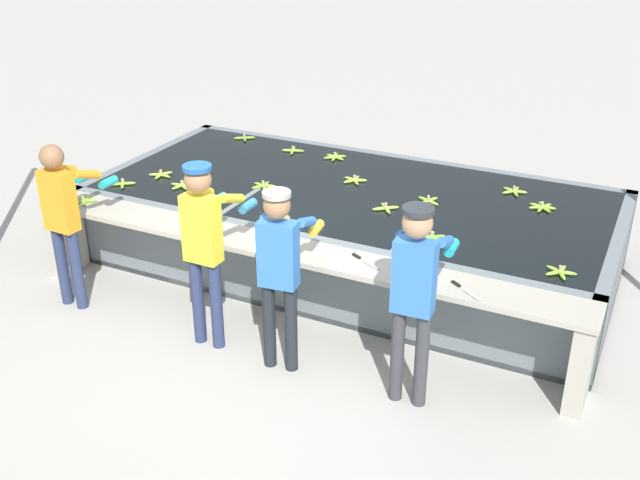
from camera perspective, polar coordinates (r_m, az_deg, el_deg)
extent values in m
plane|color=#A3A099|center=(7.05, -3.50, -7.49)|extent=(80.00, 80.00, 0.00)
cube|color=slate|center=(8.40, 2.38, -1.41)|extent=(5.55, 2.63, 0.06)
cube|color=slate|center=(7.21, -1.61, -2.65)|extent=(5.55, 0.12, 0.86)
cube|color=slate|center=(9.30, 5.56, 3.95)|extent=(5.55, 0.12, 0.86)
cube|color=slate|center=(9.55, -12.67, 4.01)|extent=(0.12, 2.63, 0.86)
cube|color=slate|center=(7.68, 21.30, -2.69)|extent=(0.12, 2.63, 0.86)
cube|color=black|center=(8.22, 2.43, 1.24)|extent=(5.31, 2.39, 0.79)
cube|color=slate|center=(7.98, -5.98, 0.14)|extent=(0.06, 0.80, 0.86)
cube|color=slate|center=(7.26, 6.57, -2.61)|extent=(0.06, 0.80, 0.86)
cube|color=#A8A393|center=(6.81, -2.76, -0.67)|extent=(5.55, 0.45, 0.05)
cube|color=#A8A393|center=(8.49, -18.75, 0.26)|extent=(0.16, 0.41, 0.81)
cube|color=#A8A393|center=(6.35, 19.30, -8.81)|extent=(0.16, 0.41, 0.81)
cylinder|color=navy|center=(7.83, -19.05, -1.84)|extent=(0.11, 0.11, 0.83)
cylinder|color=navy|center=(7.70, -18.02, -2.18)|extent=(0.11, 0.11, 0.83)
cube|color=orange|center=(7.48, -19.29, 2.84)|extent=(0.33, 0.18, 0.59)
sphere|color=#896042|center=(7.33, -19.78, 6.00)|extent=(0.23, 0.23, 0.23)
cylinder|color=orange|center=(7.67, -19.00, 5.15)|extent=(0.09, 0.31, 0.18)
cylinder|color=#1EA3AD|center=(7.89, -17.55, 4.62)|extent=(0.09, 0.20, 0.08)
cylinder|color=orange|center=(7.45, -17.30, 4.80)|extent=(0.09, 0.31, 0.18)
cylinder|color=#1EA3AD|center=(7.67, -15.84, 4.26)|extent=(0.09, 0.20, 0.08)
cylinder|color=navy|center=(6.87, -9.29, -4.55)|extent=(0.11, 0.11, 0.86)
cylinder|color=navy|center=(6.77, -7.90, -4.95)|extent=(0.11, 0.11, 0.86)
cube|color=yellow|center=(6.49, -9.02, 0.85)|extent=(0.32, 0.17, 0.61)
sphere|color=#9E704C|center=(6.31, -9.29, 4.56)|extent=(0.23, 0.23, 0.23)
cylinder|color=#1E5199|center=(6.28, -9.36, 5.47)|extent=(0.24, 0.24, 0.04)
cylinder|color=yellow|center=(6.67, -9.05, 3.62)|extent=(0.08, 0.31, 0.18)
cylinder|color=teal|center=(6.92, -7.78, 3.05)|extent=(0.09, 0.20, 0.08)
cylinder|color=yellow|center=(6.50, -6.73, 3.17)|extent=(0.08, 0.31, 0.18)
cylinder|color=teal|center=(6.76, -5.52, 2.60)|extent=(0.09, 0.20, 0.08)
cylinder|color=#1E2328|center=(6.48, -3.88, -6.45)|extent=(0.11, 0.11, 0.81)
cylinder|color=#1E2328|center=(6.42, -2.22, -6.76)|extent=(0.11, 0.11, 0.81)
cube|color=blue|center=(6.11, -3.21, -1.08)|extent=(0.34, 0.21, 0.58)
sphere|color=#9E704C|center=(5.93, -3.31, 2.63)|extent=(0.22, 0.22, 0.22)
cylinder|color=#9E9E99|center=(5.89, -3.33, 3.52)|extent=(0.23, 0.23, 0.04)
cylinder|color=blue|center=(6.29, -3.77, 1.76)|extent=(0.12, 0.32, 0.18)
cylinder|color=gold|center=(6.57, -2.92, 1.28)|extent=(0.11, 0.21, 0.08)
cylinder|color=blue|center=(6.18, -1.02, 1.38)|extent=(0.12, 0.32, 0.18)
cylinder|color=gold|center=(6.46, -0.27, 0.91)|extent=(0.11, 0.21, 0.08)
cylinder|color=#38383D|center=(6.10, 5.91, -8.65)|extent=(0.11, 0.11, 0.85)
cylinder|color=#38383D|center=(6.05, 7.73, -9.03)|extent=(0.11, 0.11, 0.85)
cube|color=blue|center=(5.70, 7.19, -2.81)|extent=(0.33, 0.19, 0.60)
sphere|color=tan|center=(5.50, 7.44, 1.29)|extent=(0.23, 0.23, 0.23)
cylinder|color=#282D33|center=(5.46, 7.50, 2.29)|extent=(0.24, 0.24, 0.04)
cylinder|color=blue|center=(5.85, 6.50, 0.41)|extent=(0.10, 0.31, 0.18)
cylinder|color=#1EA3AD|center=(6.14, 7.11, -0.07)|extent=(0.09, 0.20, 0.08)
cylinder|color=blue|center=(5.78, 9.53, -0.12)|extent=(0.10, 0.31, 0.18)
cylinder|color=#1EA3AD|center=(6.08, 10.00, -0.58)|extent=(0.09, 0.20, 0.08)
ellipsoid|color=#93BC3D|center=(8.27, 14.26, 3.73)|extent=(0.17, 0.11, 0.04)
ellipsoid|color=#93BC3D|center=(8.21, 14.23, 3.57)|extent=(0.14, 0.15, 0.04)
ellipsoid|color=#93BC3D|center=(8.19, 14.65, 3.47)|extent=(0.11, 0.17, 0.04)
ellipsoid|color=#93BC3D|center=(8.24, 14.93, 3.57)|extent=(0.17, 0.07, 0.04)
ellipsoid|color=#93BC3D|center=(8.29, 14.69, 3.73)|extent=(0.06, 0.17, 0.04)
cylinder|color=tan|center=(8.23, 14.58, 3.85)|extent=(0.03, 0.03, 0.04)
ellipsoid|color=#93BC3D|center=(7.84, 7.96, 3.09)|extent=(0.17, 0.11, 0.04)
ellipsoid|color=#93BC3D|center=(7.77, 7.97, 2.87)|extent=(0.11, 0.17, 0.04)
ellipsoid|color=#93BC3D|center=(7.78, 8.54, 2.84)|extent=(0.17, 0.11, 0.04)
ellipsoid|color=#93BC3D|center=(7.85, 8.53, 3.06)|extent=(0.11, 0.17, 0.04)
cylinder|color=tan|center=(7.80, 8.27, 3.21)|extent=(0.03, 0.03, 0.04)
ellipsoid|color=#93BC3D|center=(8.22, -10.33, 3.99)|extent=(0.16, 0.12, 0.04)
ellipsoid|color=#93BC3D|center=(8.27, -10.09, 4.14)|extent=(0.15, 0.14, 0.04)
ellipsoid|color=#93BC3D|center=(8.32, -10.38, 4.25)|extent=(0.09, 0.17, 0.04)
ellipsoid|color=#93BC3D|center=(8.30, -10.79, 4.16)|extent=(0.17, 0.05, 0.04)
ellipsoid|color=#93BC3D|center=(8.24, -10.76, 4.00)|extent=(0.08, 0.17, 0.04)
cylinder|color=tan|center=(8.26, -10.49, 4.34)|extent=(0.03, 0.03, 0.04)
ellipsoid|color=#75A333|center=(9.71, -5.76, 7.65)|extent=(0.13, 0.16, 0.04)
ellipsoid|color=#75A333|center=(9.76, -5.45, 7.77)|extent=(0.16, 0.13, 0.04)
ellipsoid|color=#75A333|center=(9.81, -5.79, 7.85)|extent=(0.13, 0.16, 0.04)
ellipsoid|color=#75A333|center=(9.76, -6.10, 7.73)|extent=(0.16, 0.13, 0.04)
cylinder|color=tan|center=(9.75, -5.78, 7.95)|extent=(0.03, 0.03, 0.04)
ellipsoid|color=#7FAD33|center=(8.10, -4.29, 4.00)|extent=(0.13, 0.16, 0.04)
ellipsoid|color=#7FAD33|center=(8.14, -3.97, 4.13)|extent=(0.17, 0.09, 0.04)
ellipsoid|color=#7FAD33|center=(8.19, -4.17, 4.27)|extent=(0.04, 0.17, 0.04)
ellipsoid|color=#7FAD33|center=(8.18, -4.62, 4.23)|extent=(0.17, 0.08, 0.04)
ellipsoid|color=#7FAD33|center=(8.12, -4.70, 4.07)|extent=(0.12, 0.16, 0.04)
cylinder|color=tan|center=(8.13, -4.36, 4.37)|extent=(0.03, 0.03, 0.04)
ellipsoid|color=#8CB738|center=(7.94, 16.81, 2.50)|extent=(0.12, 0.16, 0.04)
ellipsoid|color=#8CB738|center=(7.95, 16.48, 2.57)|extent=(0.09, 0.17, 0.04)
ellipsoid|color=#8CB738|center=(7.93, 16.20, 2.53)|extent=(0.17, 0.09, 0.04)
ellipsoid|color=#8CB738|center=(7.88, 16.18, 2.40)|extent=(0.16, 0.12, 0.04)
ellipsoid|color=#8CB738|center=(7.86, 16.44, 2.29)|extent=(0.05, 0.17, 0.04)
ellipsoid|color=#8CB738|center=(7.87, 16.78, 2.27)|extent=(0.15, 0.14, 0.04)
ellipsoid|color=#8CB738|center=(7.91, 16.94, 2.37)|extent=(0.17, 0.06, 0.04)
cylinder|color=tan|center=(7.89, 16.58, 2.66)|extent=(0.03, 0.03, 0.04)
ellipsoid|color=#75A333|center=(6.95, 8.44, 0.01)|extent=(0.07, 0.17, 0.04)
ellipsoid|color=#75A333|center=(6.97, 8.86, 0.06)|extent=(0.17, 0.09, 0.04)
ellipsoid|color=#75A333|center=(7.02, 8.92, 0.25)|extent=(0.15, 0.14, 0.04)
ellipsoid|color=#75A333|center=(7.05, 8.57, 0.38)|extent=(0.07, 0.17, 0.04)
ellipsoid|color=#75A333|center=(7.03, 8.15, 0.34)|extent=(0.17, 0.09, 0.04)
ellipsoid|color=#75A333|center=(6.98, 8.09, 0.15)|extent=(0.15, 0.14, 0.04)
cylinder|color=tan|center=(6.99, 8.52, 0.46)|extent=(0.03, 0.03, 0.04)
ellipsoid|color=#8CB738|center=(9.23, -1.74, 6.81)|extent=(0.17, 0.09, 0.04)
ellipsoid|color=#8CB738|center=(9.29, -2.02, 6.93)|extent=(0.09, 0.17, 0.04)
ellipsoid|color=#8CB738|center=(9.25, -2.41, 6.84)|extent=(0.17, 0.09, 0.04)
ellipsoid|color=#8CB738|center=(9.19, -2.13, 6.72)|extent=(0.09, 0.17, 0.04)
cylinder|color=tan|center=(9.23, -2.08, 7.03)|extent=(0.03, 0.03, 0.04)
ellipsoid|color=#8CB738|center=(8.46, -14.42, 4.20)|extent=(0.16, 0.13, 0.04)
ellipsoid|color=#8CB738|center=(8.51, -14.77, 4.30)|extent=(0.13, 0.16, 0.04)
ellipsoid|color=#8CB738|center=(8.47, -15.16, 4.14)|extent=(0.16, 0.13, 0.04)
ellipsoid|color=#8CB738|center=(8.41, -14.82, 4.03)|extent=(0.13, 0.16, 0.04)
cylinder|color=tan|center=(8.45, -14.82, 4.39)|extent=(0.03, 0.03, 0.04)
ellipsoid|color=#9EC642|center=(7.57, 4.63, 2.40)|extent=(0.16, 0.13, 0.04)
ellipsoid|color=#9EC642|center=(7.53, 5.16, 2.27)|extent=(0.13, 0.16, 0.04)
ellipsoid|color=#9EC642|center=(7.60, 5.43, 2.46)|extent=(0.16, 0.13, 0.04)
ellipsoid|color=#9EC642|center=(7.63, 4.91, 2.59)|extent=(0.13, 0.16, 0.04)
cylinder|color=tan|center=(7.57, 5.04, 2.68)|extent=(0.03, 0.03, 0.04)
ellipsoid|color=#8CB738|center=(9.06, 1.23, 6.45)|extent=(0.07, 0.17, 0.04)
ellipsoid|color=#8CB738|center=(9.04, 0.89, 6.42)|extent=(0.17, 0.09, 0.04)
ellipsoid|color=#8CB738|center=(8.99, 0.81, 6.31)|extent=(0.15, 0.14, 0.04)
ellipsoid|color=#8CB738|center=(8.96, 1.07, 6.23)|extent=(0.07, 0.17, 0.04)
ellipsoid|color=#8CB738|center=(8.97, 1.40, 6.26)|extent=(0.17, 0.09, 0.04)
ellipsoid|color=#8CB738|center=(9.02, 1.48, 6.37)|extent=(0.15, 0.14, 0.04)
cylinder|color=tan|center=(9.00, 1.15, 6.55)|extent=(0.03, 0.03, 0.04)
ellipsoid|color=#8CB738|center=(6.59, 17.95, -2.56)|extent=(0.11, 0.17, 0.04)
ellipsoid|color=#8CB738|center=(6.63, 18.28, -2.40)|extent=(0.17, 0.06, 0.04)
ellipsoid|color=#8CB738|center=(6.68, 17.97, -2.15)|extent=(0.06, 0.17, 0.04)
ellipsoid|color=#8CB738|center=(6.66, 17.44, -2.16)|extent=(0.17, 0.11, 0.04)
ellipsoid|color=#8CB738|center=(6.60, 17.42, -2.41)|extent=(0.15, 0.14, 0.04)
cylinder|color=tan|center=(6.62, 17.85, -2.06)|extent=(0.03, 0.03, 0.04)
ellipsoid|color=#9EC642|center=(8.65, -11.68, 4.98)|extent=(0.11, 0.17, 0.04)
ellipsoid|color=#9EC642|center=(8.68, -12.06, 5.01)|extent=(0.14, 0.15, 0.04)
ellipsoid|color=#9EC642|center=(8.64, -12.37, 4.89)|extent=(0.17, 0.11, 0.04)
ellipsoid|color=#9EC642|center=(8.59, -12.18, 4.77)|extent=(0.06, 0.17, 0.04)
ellipsoid|color=#9EC642|center=(8.59, -11.76, 4.82)|extent=(0.17, 0.06, 0.04)
cylinder|color=tan|center=(8.62, -12.03, 5.12)|extent=(0.03, 0.03, 0.04)
ellipsoid|color=#9EC642|center=(8.33, 2.35, 4.67)|extent=(0.17, 0.08, 0.04)
ellipsoid|color=#9EC642|center=(8.26, 2.32, 4.51)|extent=(0.12, 0.16, 0.04)
ellipsoid|color=#9EC642|center=(8.24, 2.74, 4.45)|extent=(0.14, 0.15, 0.04)
ellipsoid|color=#9EC642|center=(8.29, 3.02, 4.57)|extent=(0.17, 0.09, 0.04)
ellipsoid|color=#9EC642|center=(8.34, 2.78, 4.71)|extent=(0.04, 0.17, 0.04)
cylinder|color=tan|center=(8.28, 2.65, 4.81)|extent=(0.03, 0.03, 0.04)
ellipsoid|color=#7FAD33|center=(8.14, -17.40, 3.01)|extent=(0.07, 0.17, 0.04)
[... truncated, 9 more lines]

